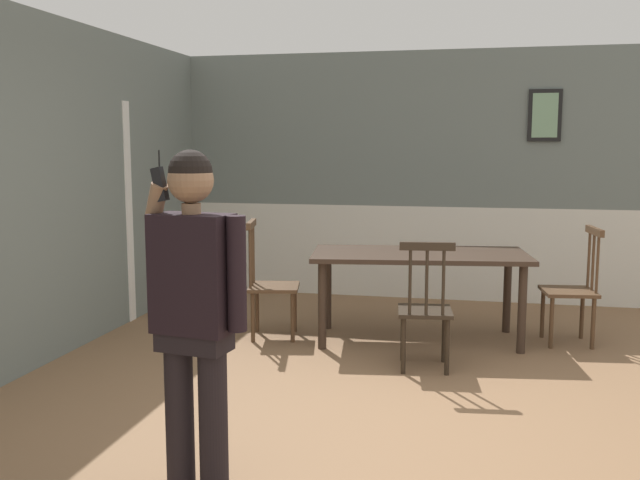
{
  "coord_description": "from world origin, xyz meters",
  "views": [
    {
      "loc": [
        0.51,
        -4.08,
        1.69
      ],
      "look_at": [
        -0.36,
        -0.09,
        1.14
      ],
      "focal_mm": 39.88,
      "sensor_mm": 36.0,
      "label": 1
    }
  ],
  "objects_px": {
    "chair_by_doorway": "(573,288)",
    "person_figure": "(195,301)",
    "chair_near_window": "(425,309)",
    "dining_table": "(419,263)",
    "chair_at_table_head": "(270,283)"
  },
  "relations": [
    {
      "from": "chair_at_table_head",
      "to": "chair_near_window",
      "type": "bearing_deg",
      "value": 54.44
    },
    {
      "from": "chair_near_window",
      "to": "chair_at_table_head",
      "type": "bearing_deg",
      "value": 149.05
    },
    {
      "from": "chair_near_window",
      "to": "chair_by_doorway",
      "type": "bearing_deg",
      "value": 33.39
    },
    {
      "from": "chair_by_doorway",
      "to": "person_figure",
      "type": "xyz_separation_m",
      "value": [
        -2.13,
        -3.15,
        0.47
      ]
    },
    {
      "from": "chair_near_window",
      "to": "chair_at_table_head",
      "type": "relative_size",
      "value": 0.96
    },
    {
      "from": "person_figure",
      "to": "dining_table",
      "type": "bearing_deg",
      "value": -96.8
    },
    {
      "from": "chair_near_window",
      "to": "person_figure",
      "type": "xyz_separation_m",
      "value": [
        -0.95,
        -2.16,
        0.48
      ]
    },
    {
      "from": "chair_at_table_head",
      "to": "chair_by_doorway",
      "type": "bearing_deg",
      "value": 86.62
    },
    {
      "from": "person_figure",
      "to": "chair_near_window",
      "type": "bearing_deg",
      "value": -104.75
    },
    {
      "from": "dining_table",
      "to": "chair_at_table_head",
      "type": "height_order",
      "value": "chair_at_table_head"
    },
    {
      "from": "chair_by_doorway",
      "to": "person_figure",
      "type": "height_order",
      "value": "person_figure"
    },
    {
      "from": "dining_table",
      "to": "chair_at_table_head",
      "type": "relative_size",
      "value": 1.86
    },
    {
      "from": "dining_table",
      "to": "person_figure",
      "type": "xyz_separation_m",
      "value": [
        -0.84,
        -2.98,
        0.27
      ]
    },
    {
      "from": "dining_table",
      "to": "person_figure",
      "type": "height_order",
      "value": "person_figure"
    },
    {
      "from": "chair_by_doorway",
      "to": "chair_at_table_head",
      "type": "xyz_separation_m",
      "value": [
        -2.58,
        -0.36,
        0.01
      ]
    }
  ]
}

